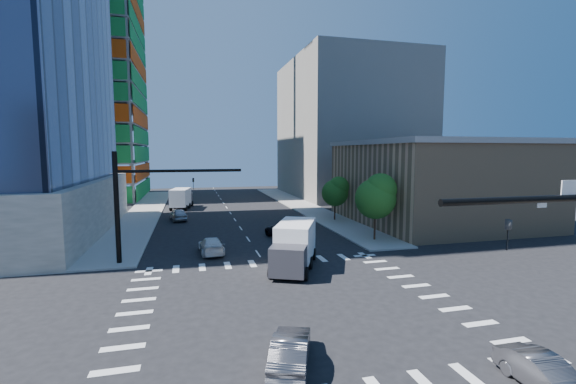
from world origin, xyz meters
name	(u,v)px	position (x,y,z in m)	size (l,w,h in m)	color
ground	(293,304)	(0.00, 0.00, 0.00)	(160.00, 160.00, 0.00)	black
road_markings	(293,304)	(0.00, 0.00, 0.01)	(20.00, 20.00, 0.01)	silver
sidewalk_ne	(303,206)	(12.50, 40.00, 0.07)	(5.00, 60.00, 0.15)	#9A9692
sidewalk_nw	(145,212)	(-12.50, 40.00, 0.07)	(5.00, 60.00, 0.15)	#9A9692
construction_building	(70,71)	(-27.41, 61.93, 24.61)	(25.16, 34.50, 70.60)	gray
commercial_building	(435,181)	(25.00, 22.00, 5.31)	(20.50, 22.50, 10.60)	tan
bg_building_ne	(348,129)	(27.00, 55.00, 14.00)	(24.00, 30.00, 28.00)	slate
signal_mast_nw	(136,197)	(-10.00, 11.50, 5.49)	(10.20, 0.40, 9.00)	black
tree_south	(377,196)	(12.63, 13.90, 4.69)	(4.16, 4.16, 6.82)	#382316
tree_north	(336,191)	(12.93, 25.90, 3.99)	(3.54, 3.52, 5.78)	#382316
car_nb_right	(546,375)	(7.12, -10.52, 0.66)	(1.40, 4.00, 1.32)	#4A4A4F
car_nb_far	(284,232)	(3.73, 17.53, 0.66)	(2.19, 4.76, 1.32)	black
car_sb_near	(211,245)	(-4.06, 13.20, 0.71)	(2.00, 4.92, 1.43)	silver
car_sb_mid	(178,214)	(-7.37, 31.46, 0.79)	(1.87, 4.65, 1.59)	#ABACB3
car_sb_cross	(291,350)	(-1.82, -6.45, 0.72)	(1.52, 4.35, 1.43)	#49484D
box_truck_near	(294,250)	(1.91, 6.77, 1.55)	(5.32, 7.24, 3.50)	black
box_truck_far	(182,199)	(-7.10, 42.80, 1.46)	(3.77, 6.65, 3.29)	black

